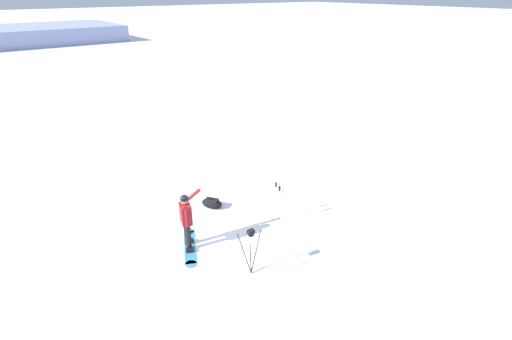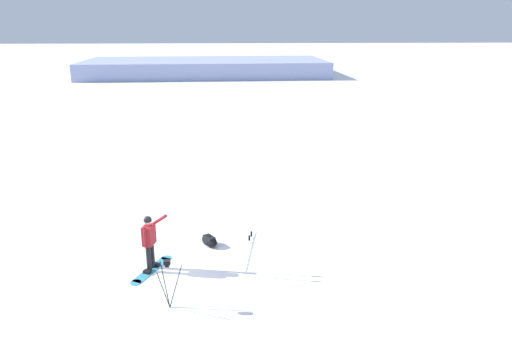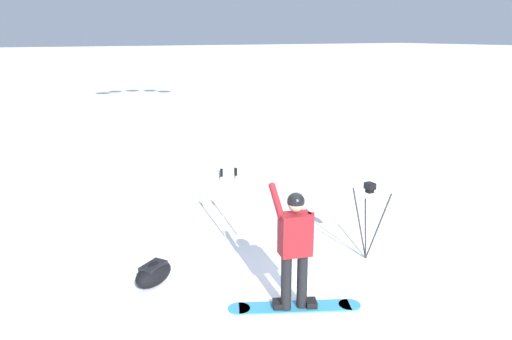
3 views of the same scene
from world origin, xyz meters
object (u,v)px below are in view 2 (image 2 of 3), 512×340
at_px(gear_bag_large, 209,241).
at_px(ski_poles, 250,248).
at_px(camera_tripod, 168,274).
at_px(snowboard, 152,269).
at_px(snowboarder, 149,238).

height_order(gear_bag_large, ski_poles, ski_poles).
height_order(camera_tripod, ski_poles, camera_tripod).
xyz_separation_m(snowboard, gear_bag_large, (-1.43, 1.55, 0.15)).
xyz_separation_m(gear_bag_large, ski_poles, (1.82, 1.20, 0.64)).
bearing_deg(snowboarder, gear_bag_large, 131.85).
distance_m(snowboard, camera_tripod, 2.18).
height_order(snowboarder, ski_poles, snowboarder).
bearing_deg(ski_poles, snowboarder, -98.66).
relative_size(snowboarder, ski_poles, 1.34).
xyz_separation_m(snowboarder, ski_poles, (0.42, 2.77, -0.17)).
relative_size(snowboard, camera_tripod, 1.28).
xyz_separation_m(snowboarder, gear_bag_large, (-1.40, 1.57, -0.80)).
bearing_deg(gear_bag_large, snowboarder, -48.15).
distance_m(snowboarder, snowboard, 0.95).
bearing_deg(ski_poles, snowboard, -98.14).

